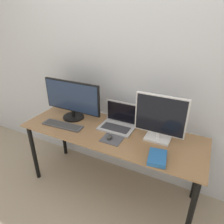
{
  "coord_description": "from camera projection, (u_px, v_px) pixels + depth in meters",
  "views": [
    {
      "loc": [
        0.75,
        -1.15,
        1.73
      ],
      "look_at": [
        0.01,
        0.32,
        0.92
      ],
      "focal_mm": 32.0,
      "sensor_mm": 36.0,
      "label": 1
    }
  ],
  "objects": [
    {
      "name": "book",
      "position": [
        157.0,
        158.0,
        1.54
      ],
      "size": [
        0.17,
        0.22,
        0.03
      ],
      "color": "#235B9E",
      "rests_on": "desk"
    },
    {
      "name": "keyboard",
      "position": [
        63.0,
        125.0,
        2.01
      ],
      "size": [
        0.43,
        0.14,
        0.02
      ],
      "color": "#4C4C51",
      "rests_on": "desk"
    },
    {
      "name": "mouse",
      "position": [
        110.0,
        137.0,
        1.79
      ],
      "size": [
        0.04,
        0.07,
        0.04
      ],
      "color": "#333333",
      "rests_on": "mousepad"
    },
    {
      "name": "ground_plane",
      "position": [
        97.0,
        207.0,
        1.99
      ],
      "size": [
        12.0,
        12.0,
        0.0
      ],
      "primitive_type": "plane",
      "color": "gray"
    },
    {
      "name": "desk",
      "position": [
        111.0,
        139.0,
        1.96
      ],
      "size": [
        1.76,
        0.61,
        0.72
      ],
      "color": "olive",
      "rests_on": "ground_plane"
    },
    {
      "name": "mousepad",
      "position": [
        112.0,
        139.0,
        1.8
      ],
      "size": [
        0.19,
        0.18,
        0.0
      ],
      "color": "#47474C",
      "rests_on": "desk"
    },
    {
      "name": "laptop",
      "position": [
        119.0,
        121.0,
        1.97
      ],
      "size": [
        0.33,
        0.24,
        0.24
      ],
      "color": "#ADADB2",
      "rests_on": "desk"
    },
    {
      "name": "wall_back",
      "position": [
        127.0,
        68.0,
        1.98
      ],
      "size": [
        7.0,
        0.05,
        2.5
      ],
      "color": "silver",
      "rests_on": "ground_plane"
    },
    {
      "name": "monitor_left",
      "position": [
        72.0,
        100.0,
        2.08
      ],
      "size": [
        0.66,
        0.22,
        0.41
      ],
      "color": "black",
      "rests_on": "desk"
    },
    {
      "name": "monitor_right",
      "position": [
        160.0,
        118.0,
        1.7
      ],
      "size": [
        0.44,
        0.15,
        0.42
      ],
      "color": "silver",
      "rests_on": "desk"
    }
  ]
}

